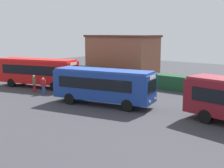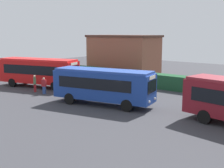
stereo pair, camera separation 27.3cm
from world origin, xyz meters
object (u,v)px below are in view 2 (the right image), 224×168
(person_center, at_px, (35,83))
(person_right, at_px, (44,85))
(bus_red, at_px, (39,71))
(bus_blue, at_px, (103,85))
(person_left, at_px, (51,74))

(person_center, distance_m, person_right, 1.65)
(bus_red, relative_size, bus_blue, 1.06)
(bus_red, xyz_separation_m, bus_blue, (11.50, -1.83, -0.08))
(bus_blue, xyz_separation_m, person_left, (-13.12, 4.94, -0.78))
(person_center, height_order, person_right, person_center)
(bus_red, distance_m, person_center, 3.05)
(person_center, xyz_separation_m, person_right, (1.64, -0.06, -0.07))
(bus_red, height_order, bus_blue, bus_red)
(person_left, bearing_deg, bus_red, -174.43)
(bus_red, xyz_separation_m, person_center, (2.02, -2.08, -0.93))
(person_right, bearing_deg, person_left, 9.43)
(person_left, relative_size, person_center, 1.06)
(person_right, bearing_deg, bus_red, 23.92)
(bus_red, xyz_separation_m, person_right, (3.66, -2.15, -1.00))
(bus_blue, distance_m, person_right, 7.89)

